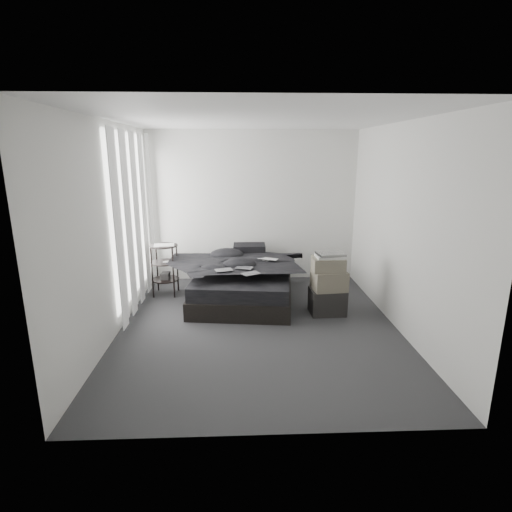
{
  "coord_description": "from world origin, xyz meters",
  "views": [
    {
      "loc": [
        -0.24,
        -4.86,
        2.23
      ],
      "look_at": [
        0.0,
        0.8,
        0.75
      ],
      "focal_mm": 28.0,
      "sensor_mm": 36.0,
      "label": 1
    }
  ],
  "objects_px": {
    "laptop": "(267,256)",
    "side_stand": "(165,270)",
    "box_lower": "(327,301)",
    "bed": "(244,291)"
  },
  "relations": [
    {
      "from": "laptop",
      "to": "side_stand",
      "type": "relative_size",
      "value": 0.38
    },
    {
      "from": "side_stand",
      "to": "box_lower",
      "type": "relative_size",
      "value": 1.66
    },
    {
      "from": "bed",
      "to": "laptop",
      "type": "relative_size",
      "value": 6.24
    },
    {
      "from": "laptop",
      "to": "box_lower",
      "type": "height_order",
      "value": "laptop"
    },
    {
      "from": "bed",
      "to": "side_stand",
      "type": "bearing_deg",
      "value": 174.02
    },
    {
      "from": "side_stand",
      "to": "box_lower",
      "type": "xyz_separation_m",
      "value": [
        2.43,
        -0.9,
        -0.22
      ]
    },
    {
      "from": "laptop",
      "to": "side_stand",
      "type": "xyz_separation_m",
      "value": [
        -1.61,
        0.28,
        -0.29
      ]
    },
    {
      "from": "laptop",
      "to": "side_stand",
      "type": "bearing_deg",
      "value": -165.09
    },
    {
      "from": "laptop",
      "to": "side_stand",
      "type": "height_order",
      "value": "side_stand"
    },
    {
      "from": "laptop",
      "to": "box_lower",
      "type": "bearing_deg",
      "value": -12.15
    }
  ]
}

